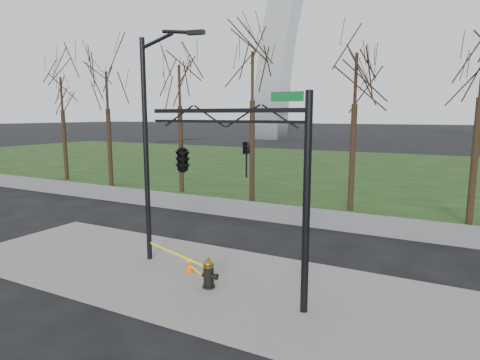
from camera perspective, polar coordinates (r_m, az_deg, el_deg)
The scene contains 10 objects.
ground at distance 14.21m, azimuth -6.98°, elevation -13.29°, with size 500.00×500.00×0.00m, color black.
sidewalk at distance 14.19m, azimuth -6.98°, elevation -13.10°, with size 18.00×6.00×0.10m, color slate.
grass_strip at distance 41.78m, azimuth 17.19°, elevation 1.27°, with size 120.00×40.00×0.06m, color black.
guardrail at distance 20.81m, azimuth 5.70°, elevation -4.71°, with size 60.00×0.30×0.90m, color #59595B.
tree_row at distance 25.24m, azimuth 2.19°, elevation 7.90°, with size 39.27×4.00×9.76m.
fire_hydrant at distance 12.97m, azimuth -4.34°, elevation -12.90°, with size 0.58×0.39×0.95m.
traffic_cone at distance 14.31m, azimuth -7.07°, elevation -11.39°, with size 0.40×0.40×0.60m.
street_light at distance 14.87m, azimuth -12.27°, elevation 6.19°, with size 2.37×0.63×8.21m.
traffic_signal_mast at distance 12.14m, azimuth -5.14°, elevation 3.17°, with size 5.10×2.50×6.00m.
caution_tape at distance 14.08m, azimuth -7.98°, elevation -10.88°, with size 3.32×1.17×0.48m.
Camera 1 is at (7.58, -10.74, 5.38)m, focal length 30.67 mm.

